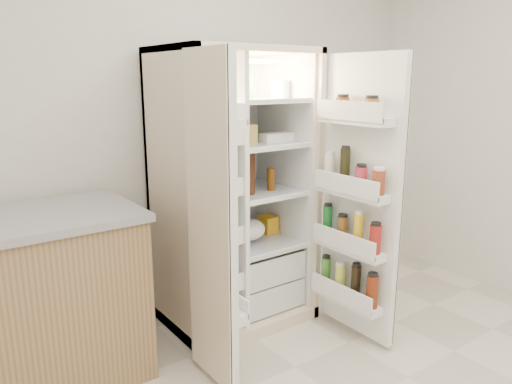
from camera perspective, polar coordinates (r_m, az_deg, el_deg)
wall_back at (r=3.41m, az=-7.33°, el=8.70°), size 4.00×0.02×2.70m
refrigerator at (r=3.26m, az=-2.84°, el=-2.22°), size 0.92×0.70×1.80m
freezer_door at (r=2.47m, az=-5.16°, el=-3.88°), size 0.15×0.40×1.72m
fridge_door at (r=3.01m, az=11.97°, el=-1.28°), size 0.17×0.58×1.72m
kitchen_counter at (r=2.82m, az=-26.72°, el=-12.11°), size 1.30×0.69×0.95m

